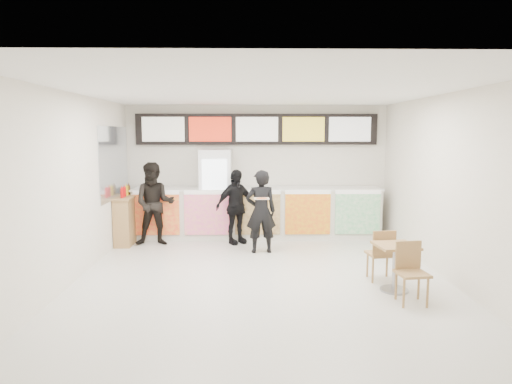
{
  "coord_description": "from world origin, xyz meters",
  "views": [
    {
      "loc": [
        -0.23,
        -7.08,
        2.36
      ],
      "look_at": [
        -0.06,
        1.2,
        1.29
      ],
      "focal_mm": 32.0,
      "sensor_mm": 36.0,
      "label": 1
    }
  ],
  "objects_px": {
    "drinks_fridge": "(216,194)",
    "customer_main": "(261,212)",
    "service_counter": "(257,213)",
    "customer_mid": "(235,207)",
    "condiment_ledge": "(126,220)",
    "cafe_table": "(395,259)",
    "customer_left": "(155,204)"
  },
  "relations": [
    {
      "from": "service_counter",
      "to": "condiment_ledge",
      "type": "height_order",
      "value": "condiment_ledge"
    },
    {
      "from": "service_counter",
      "to": "customer_main",
      "type": "bearing_deg",
      "value": -88.08
    },
    {
      "from": "customer_main",
      "to": "condiment_ledge",
      "type": "height_order",
      "value": "customer_main"
    },
    {
      "from": "drinks_fridge",
      "to": "condiment_ledge",
      "type": "height_order",
      "value": "drinks_fridge"
    },
    {
      "from": "drinks_fridge",
      "to": "customer_main",
      "type": "xyz_separation_m",
      "value": [
        0.98,
        -1.32,
        -0.18
      ]
    },
    {
      "from": "customer_mid",
      "to": "cafe_table",
      "type": "relative_size",
      "value": 1.07
    },
    {
      "from": "drinks_fridge",
      "to": "customer_mid",
      "type": "bearing_deg",
      "value": -50.63
    },
    {
      "from": "drinks_fridge",
      "to": "condiment_ledge",
      "type": "xyz_separation_m",
      "value": [
        -1.89,
        -0.54,
        -0.48
      ]
    },
    {
      "from": "service_counter",
      "to": "drinks_fridge",
      "type": "distance_m",
      "value": 1.03
    },
    {
      "from": "customer_main",
      "to": "condiment_ledge",
      "type": "relative_size",
      "value": 1.34
    },
    {
      "from": "customer_main",
      "to": "customer_mid",
      "type": "xyz_separation_m",
      "value": [
        -0.52,
        0.76,
        -0.03
      ]
    },
    {
      "from": "drinks_fridge",
      "to": "cafe_table",
      "type": "xyz_separation_m",
      "value": [
        2.92,
        -3.6,
        -0.51
      ]
    },
    {
      "from": "customer_left",
      "to": "condiment_ledge",
      "type": "height_order",
      "value": "customer_left"
    },
    {
      "from": "drinks_fridge",
      "to": "condiment_ledge",
      "type": "distance_m",
      "value": 2.02
    },
    {
      "from": "condiment_ledge",
      "to": "drinks_fridge",
      "type": "bearing_deg",
      "value": 16.04
    },
    {
      "from": "service_counter",
      "to": "customer_main",
      "type": "height_order",
      "value": "customer_main"
    },
    {
      "from": "customer_mid",
      "to": "cafe_table",
      "type": "xyz_separation_m",
      "value": [
        2.46,
        -3.04,
        -0.3
      ]
    },
    {
      "from": "condiment_ledge",
      "to": "customer_mid",
      "type": "bearing_deg",
      "value": -0.41
    },
    {
      "from": "drinks_fridge",
      "to": "cafe_table",
      "type": "distance_m",
      "value": 4.67
    },
    {
      "from": "drinks_fridge",
      "to": "customer_main",
      "type": "relative_size",
      "value": 1.21
    },
    {
      "from": "drinks_fridge",
      "to": "customer_mid",
      "type": "xyz_separation_m",
      "value": [
        0.46,
        -0.56,
        -0.2
      ]
    },
    {
      "from": "customer_mid",
      "to": "customer_left",
      "type": "bearing_deg",
      "value": 149.64
    },
    {
      "from": "customer_main",
      "to": "condiment_ledge",
      "type": "distance_m",
      "value": 2.98
    },
    {
      "from": "drinks_fridge",
      "to": "customer_main",
      "type": "bearing_deg",
      "value": -53.47
    },
    {
      "from": "drinks_fridge",
      "to": "service_counter",
      "type": "bearing_deg",
      "value": -0.99
    },
    {
      "from": "condiment_ledge",
      "to": "service_counter",
      "type": "bearing_deg",
      "value": 10.56
    },
    {
      "from": "customer_mid",
      "to": "condiment_ledge",
      "type": "xyz_separation_m",
      "value": [
        -2.34,
        0.02,
        -0.27
      ]
    },
    {
      "from": "customer_mid",
      "to": "condiment_ledge",
      "type": "height_order",
      "value": "customer_mid"
    },
    {
      "from": "customer_main",
      "to": "customer_mid",
      "type": "relative_size",
      "value": 1.03
    },
    {
      "from": "service_counter",
      "to": "customer_main",
      "type": "relative_size",
      "value": 3.37
    },
    {
      "from": "condiment_ledge",
      "to": "customer_main",
      "type": "bearing_deg",
      "value": -15.23
    },
    {
      "from": "service_counter",
      "to": "customer_left",
      "type": "bearing_deg",
      "value": -163.78
    }
  ]
}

